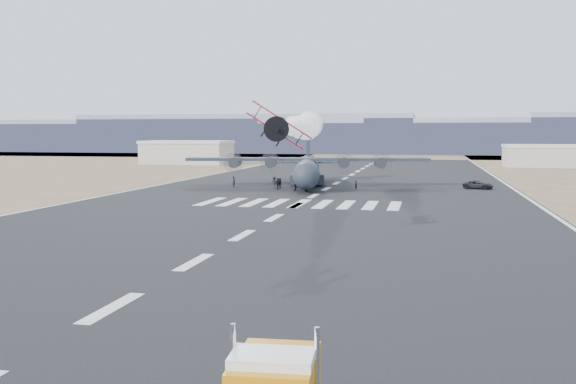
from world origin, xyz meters
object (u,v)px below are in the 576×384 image
(crew_e, at_px, (295,185))
(support_vehicle, at_px, (478,185))
(crew_a, at_px, (234,182))
(crew_b, at_px, (295,182))
(crew_d, at_px, (278,184))
(hangar_left, at_px, (187,152))
(crew_g, at_px, (356,185))
(crew_h, at_px, (306,185))
(transport_aircraft, at_px, (307,168))
(aerobatic_biplane, at_px, (277,127))
(crew_f, at_px, (280,183))
(hangar_right, at_px, (544,155))
(crew_c, at_px, (274,182))

(crew_e, bearing_deg, support_vehicle, -71.83)
(support_vehicle, relative_size, crew_e, 2.78)
(crew_a, relative_size, crew_b, 0.98)
(crew_d, bearing_deg, crew_a, 94.84)
(hangar_left, distance_m, crew_d, 88.07)
(crew_b, distance_m, crew_g, 10.77)
(crew_h, bearing_deg, transport_aircraft, -31.97)
(crew_g, bearing_deg, aerobatic_biplane, -152.88)
(crew_d, height_order, crew_e, crew_d)
(crew_f, bearing_deg, crew_e, 52.15)
(hangar_right, bearing_deg, transport_aircraft, -124.99)
(aerobatic_biplane, xyz_separation_m, crew_c, (-11.71, 47.73, -8.62))
(crew_c, distance_m, crew_g, 13.64)
(hangar_right, bearing_deg, crew_c, -124.89)
(crew_a, distance_m, crew_g, 20.38)
(support_vehicle, relative_size, crew_b, 2.52)
(crew_f, relative_size, crew_g, 0.99)
(aerobatic_biplane, height_order, crew_c, aerobatic_biplane)
(support_vehicle, height_order, crew_a, crew_a)
(support_vehicle, distance_m, crew_e, 29.78)
(hangar_right, xyz_separation_m, aerobatic_biplane, (-42.85, -125.99, 6.55))
(crew_b, relative_size, crew_h, 1.09)
(hangar_left, relative_size, crew_b, 12.97)
(crew_g, xyz_separation_m, crew_h, (-7.45, -2.52, 0.05))
(crew_b, bearing_deg, crew_c, -175.57)
(transport_aircraft, xyz_separation_m, crew_c, (-4.31, -6.47, -2.09))
(hangar_right, bearing_deg, crew_a, -128.00)
(crew_a, height_order, crew_e, crew_a)
(crew_c, bearing_deg, crew_b, 36.80)
(aerobatic_biplane, bearing_deg, crew_d, 96.89)
(transport_aircraft, height_order, crew_h, transport_aircraft)
(crew_c, relative_size, crew_d, 1.00)
(support_vehicle, bearing_deg, hangar_left, 67.69)
(crew_b, bearing_deg, crew_g, -37.25)
(transport_aircraft, relative_size, crew_e, 23.77)
(crew_e, bearing_deg, crew_d, 68.43)
(crew_c, xyz_separation_m, crew_g, (13.56, -1.54, -0.13))
(transport_aircraft, height_order, crew_d, transport_aircraft)
(hangar_right, distance_m, crew_e, 96.32)
(support_vehicle, relative_size, crew_d, 2.53)
(crew_d, bearing_deg, crew_f, 27.45)
(transport_aircraft, height_order, crew_b, transport_aircraft)
(crew_h, bearing_deg, crew_e, 41.24)
(hangar_right, relative_size, aerobatic_biplane, 3.81)
(hangar_left, distance_m, aerobatic_biplane, 133.11)
(aerobatic_biplane, bearing_deg, crew_a, 105.06)
(aerobatic_biplane, bearing_deg, crew_e, 93.47)
(hangar_left, bearing_deg, crew_d, -59.54)
(crew_b, bearing_deg, aerobatic_biplane, -100.99)
(hangar_left, xyz_separation_m, support_vehicle, (75.94, -67.82, -2.75))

